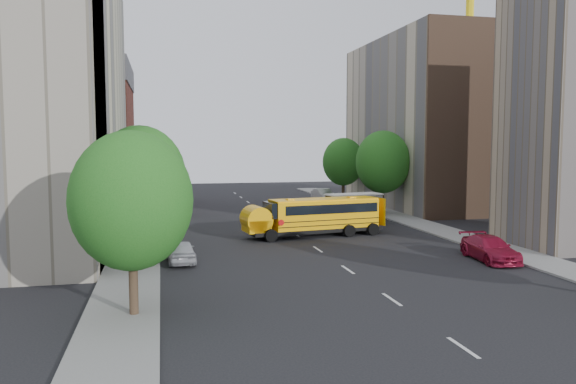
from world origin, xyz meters
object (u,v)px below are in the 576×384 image
object	(u,v)px
tower_crane	(486,2)
safari_truck	(349,208)
street_tree_2	(148,167)
school_bus	(314,215)
street_tree_1	(140,178)
parked_car_5	(323,195)
street_tree_4	(383,162)
parked_car_1	(174,214)
street_tree_5	(343,162)
street_tree_0	(131,201)
parked_car_3	(490,249)
parked_car_4	(367,207)
parked_car_2	(172,200)
parked_car_0	(181,251)

from	to	relation	value
tower_crane	safari_truck	size ratio (longest dim) A/B	5.71
street_tree_2	school_bus	world-z (taller)	street_tree_2
street_tree_1	parked_car_5	distance (m)	36.83
school_bus	street_tree_4	bearing A→B (deg)	39.54
street_tree_2	parked_car_1	xyz separation A→B (m)	(2.20, -0.83, -4.17)
street_tree_5	parked_car_1	bearing A→B (deg)	-147.05
street_tree_4	street_tree_5	bearing A→B (deg)	90.00
school_bus	safari_truck	xyz separation A→B (m)	(4.70, 5.67, -0.24)
street_tree_0	parked_car_3	distance (m)	21.32
street_tree_0	street_tree_2	bearing A→B (deg)	90.00
tower_crane	parked_car_4	xyz separation A→B (m)	(-20.65, -13.61, -23.73)
street_tree_4	parked_car_3	distance (m)	22.08
street_tree_5	parked_car_2	xyz separation A→B (m)	(-19.80, -0.56, -4.00)
parked_car_0	parked_car_4	world-z (taller)	parked_car_4
street_tree_1	school_bus	xyz separation A→B (m)	(12.16, 7.13, -3.36)
street_tree_4	parked_car_0	size ratio (longest dim) A/B	2.09
street_tree_0	tower_crane	bearing A→B (deg)	45.51
street_tree_1	school_bus	size ratio (longest dim) A/B	0.77
street_tree_1	parked_car_4	size ratio (longest dim) A/B	1.80
parked_car_3	parked_car_5	xyz separation A→B (m)	(-0.13, 34.31, 0.05)
parked_car_4	street_tree_2	bearing A→B (deg)	177.00
parked_car_1	school_bus	bearing A→B (deg)	140.63
parked_car_0	parked_car_3	world-z (taller)	parked_car_3
parked_car_1	parked_car_5	size ratio (longest dim) A/B	0.86
parked_car_2	parked_car_3	world-z (taller)	parked_car_3
parked_car_0	parked_car_4	bearing A→B (deg)	-136.73
street_tree_1	street_tree_5	distance (m)	37.20
tower_crane	street_tree_0	distance (m)	62.12
street_tree_2	school_bus	xyz separation A→B (m)	(12.16, -10.87, -3.24)
parked_car_1	parked_car_2	distance (m)	12.28
street_tree_0	parked_car_4	distance (m)	35.29
street_tree_4	parked_car_5	bearing A→B (deg)	99.78
street_tree_2	parked_car_5	world-z (taller)	street_tree_2
street_tree_5	safari_truck	distance (m)	18.26
street_tree_5	parked_car_2	bearing A→B (deg)	-178.39
parked_car_0	parked_car_4	xyz separation A→B (m)	(18.40, 18.53, 0.09)
street_tree_5	school_bus	size ratio (longest dim) A/B	0.73
safari_truck	parked_car_2	size ratio (longest dim) A/B	1.23
street_tree_0	street_tree_4	world-z (taller)	street_tree_4
tower_crane	parked_car_2	size ratio (longest dim) A/B	7.04
street_tree_1	school_bus	bearing A→B (deg)	30.38
street_tree_5	school_bus	world-z (taller)	street_tree_5
parked_car_5	parked_car_2	bearing A→B (deg)	-179.23
street_tree_0	street_tree_2	distance (m)	28.00
tower_crane	parked_car_3	size ratio (longest dim) A/B	7.28
street_tree_4	parked_car_1	distance (m)	20.30
tower_crane	parked_car_1	world-z (taller)	tower_crane
school_bus	parked_car_4	bearing A→B (deg)	44.83
parked_car_4	street_tree_0	bearing A→B (deg)	-130.04
safari_truck	parked_car_3	size ratio (longest dim) A/B	1.27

